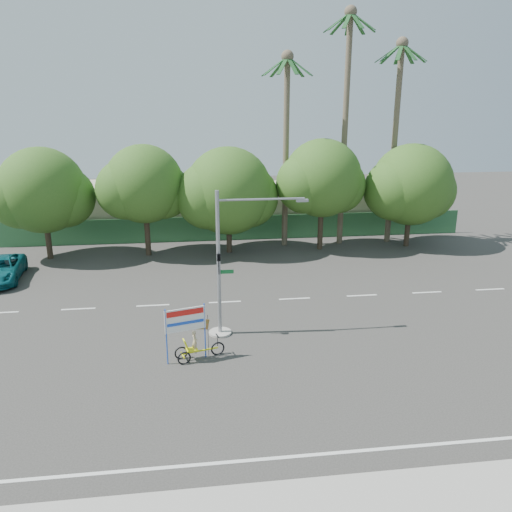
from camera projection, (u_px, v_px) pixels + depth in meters
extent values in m
plane|color=#33302D|center=(286.00, 372.00, 20.76)|extent=(120.00, 120.00, 0.00)
cube|color=gray|center=(336.00, 509.00, 13.62)|extent=(50.00, 2.40, 0.12)
cube|color=#336B3D|center=(238.00, 228.00, 40.88)|extent=(38.00, 0.08, 2.00)
cube|color=beige|center=(120.00, 208.00, 43.66)|extent=(12.00, 8.00, 4.00)
cube|color=beige|center=(320.00, 206.00, 45.89)|extent=(14.00, 8.00, 3.60)
cylinder|color=#473828|center=(48.00, 235.00, 35.65)|extent=(0.40, 0.40, 3.52)
sphere|color=#245017|center=(42.00, 190.00, 34.73)|extent=(6.00, 6.00, 6.00)
sphere|color=#245017|center=(64.00, 197.00, 35.34)|extent=(4.32, 4.32, 4.32)
sphere|color=#245017|center=(21.00, 196.00, 34.42)|extent=(4.56, 4.56, 4.56)
cylinder|color=#473828|center=(147.00, 230.00, 36.46)|extent=(0.40, 0.40, 3.74)
sphere|color=#245017|center=(144.00, 184.00, 35.48)|extent=(5.60, 5.60, 5.60)
sphere|color=#245017|center=(163.00, 191.00, 36.09)|extent=(4.03, 4.03, 4.03)
sphere|color=#245017|center=(126.00, 190.00, 35.19)|extent=(4.26, 4.26, 4.26)
cylinder|color=#473828|center=(229.00, 231.00, 37.25)|extent=(0.40, 0.40, 3.30)
sphere|color=#245017|center=(228.00, 191.00, 36.38)|extent=(6.40, 6.40, 6.40)
sphere|color=#245017|center=(248.00, 197.00, 36.99)|extent=(4.61, 4.61, 4.61)
sphere|color=#245017|center=(209.00, 196.00, 36.06)|extent=(4.86, 4.86, 4.86)
cylinder|color=#473828|center=(321.00, 224.00, 38.01)|extent=(0.40, 0.40, 3.87)
sphere|color=#245017|center=(322.00, 178.00, 36.99)|extent=(5.80, 5.80, 5.80)
sphere|color=#245017|center=(338.00, 185.00, 37.61)|extent=(4.18, 4.18, 4.18)
sphere|color=#245017|center=(306.00, 184.00, 36.70)|extent=(4.41, 4.41, 4.41)
cylinder|color=#473828|center=(408.00, 225.00, 38.92)|extent=(0.40, 0.40, 3.43)
sphere|color=#245017|center=(411.00, 185.00, 38.01)|extent=(6.20, 6.20, 6.20)
sphere|color=#245017|center=(426.00, 191.00, 38.62)|extent=(4.46, 4.46, 4.46)
sphere|color=#245017|center=(395.00, 190.00, 37.70)|extent=(4.71, 4.71, 4.71)
cylinder|color=#70604C|center=(345.00, 135.00, 37.77)|extent=(0.44, 0.44, 17.00)
sphere|color=#70604C|center=(351.00, 12.00, 35.31)|extent=(0.90, 0.90, 0.90)
cube|color=#1C4C21|center=(363.00, 22.00, 35.62)|extent=(1.91, 0.28, 1.36)
cube|color=#1C4C21|center=(357.00, 23.00, 36.17)|extent=(1.65, 1.44, 1.36)
cube|color=#1C4C21|center=(349.00, 24.00, 36.41)|extent=(0.61, 1.93, 1.36)
cube|color=#1C4C21|center=(341.00, 23.00, 36.22)|extent=(1.20, 1.80, 1.36)
cube|color=#1C4C21|center=(337.00, 22.00, 35.70)|extent=(1.89, 0.92, 1.36)
cube|color=#1C4C21|center=(339.00, 21.00, 35.09)|extent=(1.89, 0.92, 1.36)
cube|color=#1C4C21|center=(347.00, 20.00, 34.67)|extent=(1.20, 1.80, 1.36)
cube|color=#1C4C21|center=(357.00, 20.00, 34.64)|extent=(0.61, 1.93, 1.36)
cube|color=#1C4C21|center=(363.00, 21.00, 35.02)|extent=(1.65, 1.44, 1.36)
cylinder|color=#70604C|center=(394.00, 148.00, 38.55)|extent=(0.44, 0.44, 15.00)
sphere|color=#70604C|center=(402.00, 43.00, 36.37)|extent=(0.90, 0.90, 0.90)
cube|color=#1C4C21|center=(414.00, 53.00, 36.68)|extent=(1.91, 0.28, 1.36)
cube|color=#1C4C21|center=(407.00, 54.00, 37.23)|extent=(1.65, 1.44, 1.36)
cube|color=#1C4C21|center=(399.00, 54.00, 37.47)|extent=(0.61, 1.93, 1.36)
cube|color=#1C4C21|center=(391.00, 54.00, 37.28)|extent=(1.20, 1.80, 1.36)
cube|color=#1C4C21|center=(388.00, 53.00, 36.76)|extent=(1.89, 0.92, 1.36)
cube|color=#1C4C21|center=(392.00, 52.00, 36.15)|extent=(1.89, 0.92, 1.36)
cube|color=#1C4C21|center=(400.00, 51.00, 35.73)|extent=(1.20, 1.80, 1.36)
cube|color=#1C4C21|center=(409.00, 51.00, 35.70)|extent=(0.61, 1.93, 1.36)
cube|color=#1C4C21|center=(414.00, 52.00, 36.08)|extent=(1.65, 1.44, 1.36)
cylinder|color=#70604C|center=(286.00, 156.00, 37.67)|extent=(0.44, 0.44, 14.00)
sphere|color=#70604C|center=(288.00, 56.00, 35.64)|extent=(0.90, 0.90, 0.90)
cube|color=#1C4C21|center=(300.00, 66.00, 35.95)|extent=(1.91, 0.28, 1.36)
cube|color=#1C4C21|center=(296.00, 67.00, 36.49)|extent=(1.65, 1.44, 1.36)
cube|color=#1C4C21|center=(287.00, 67.00, 36.73)|extent=(0.61, 1.93, 1.36)
cube|color=#1C4C21|center=(279.00, 67.00, 36.55)|extent=(1.20, 1.80, 1.36)
cube|color=#1C4C21|center=(274.00, 66.00, 36.03)|extent=(1.89, 0.92, 1.36)
cube|color=#1C4C21|center=(276.00, 66.00, 35.42)|extent=(1.89, 0.92, 1.36)
cube|color=#1C4C21|center=(283.00, 65.00, 35.00)|extent=(1.20, 1.80, 1.36)
cube|color=#1C4C21|center=(292.00, 65.00, 34.97)|extent=(0.61, 1.93, 1.36)
cube|color=#1C4C21|center=(299.00, 66.00, 35.34)|extent=(1.65, 1.44, 1.36)
cylinder|color=gray|center=(220.00, 332.00, 24.24)|extent=(1.10, 1.10, 0.10)
cylinder|color=gray|center=(219.00, 265.00, 23.24)|extent=(0.18, 0.18, 7.00)
cylinder|color=gray|center=(261.00, 199.00, 22.60)|extent=(4.00, 0.10, 0.10)
cube|color=gray|center=(302.00, 201.00, 22.86)|extent=(0.55, 0.20, 0.12)
imported|color=black|center=(219.00, 264.00, 23.00)|extent=(0.16, 0.20, 1.00)
cube|color=#14662D|center=(226.00, 272.00, 23.38)|extent=(0.70, 0.04, 0.18)
torus|color=black|center=(218.00, 349.00, 22.13)|extent=(0.63, 0.24, 0.64)
torus|color=black|center=(181.00, 353.00, 21.78)|extent=(0.59, 0.22, 0.59)
torus|color=black|center=(184.00, 358.00, 21.32)|extent=(0.59, 0.22, 0.59)
cube|color=yellow|center=(200.00, 351.00, 21.82)|extent=(1.55, 0.48, 0.06)
cube|color=yellow|center=(183.00, 355.00, 21.54)|extent=(0.20, 0.56, 0.05)
cube|color=yellow|center=(192.00, 350.00, 21.65)|extent=(0.56, 0.50, 0.06)
cube|color=yellow|center=(186.00, 345.00, 21.48)|extent=(0.31, 0.44, 0.51)
cylinder|color=black|center=(218.00, 341.00, 22.02)|extent=(0.03, 0.03, 0.52)
cube|color=black|center=(217.00, 336.00, 21.95)|extent=(0.15, 0.42, 0.04)
imported|color=#CCB284|center=(195.00, 342.00, 21.59)|extent=(0.33, 0.42, 1.01)
cylinder|color=blue|center=(166.00, 337.00, 21.02)|extent=(0.06, 0.06, 2.53)
cylinder|color=blue|center=(205.00, 330.00, 21.64)|extent=(0.06, 0.06, 2.53)
cube|color=white|center=(185.00, 320.00, 21.14)|extent=(1.73, 0.52, 1.03)
cube|color=red|center=(185.00, 313.00, 21.01)|extent=(1.54, 0.44, 0.24)
cube|color=blue|center=(186.00, 323.00, 21.15)|extent=(1.54, 0.44, 0.13)
cylinder|color=black|center=(208.00, 336.00, 21.77)|extent=(0.02, 0.02, 1.97)
cube|color=red|center=(200.00, 324.00, 21.47)|extent=(0.81, 0.24, 0.62)
imported|color=#0D5860|center=(0.00, 269.00, 31.35)|extent=(3.07, 5.57, 1.48)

